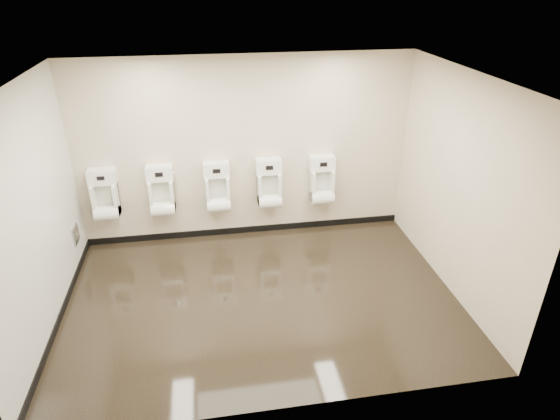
% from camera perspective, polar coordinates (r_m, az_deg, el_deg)
% --- Properties ---
extents(ground, '(5.00, 3.50, 0.00)m').
position_cam_1_polar(ground, '(6.21, -2.18, -10.63)').
color(ground, black).
rests_on(ground, ground).
extents(ceiling, '(5.00, 3.50, 0.00)m').
position_cam_1_polar(ceiling, '(5.01, -2.76, 15.55)').
color(ceiling, silver).
extents(back_wall, '(5.00, 0.02, 2.80)m').
position_cam_1_polar(back_wall, '(7.07, -4.22, 7.23)').
color(back_wall, beige).
rests_on(back_wall, ground).
extents(front_wall, '(5.00, 0.02, 2.80)m').
position_cam_1_polar(front_wall, '(3.99, 0.76, -10.01)').
color(front_wall, beige).
rests_on(front_wall, ground).
extents(left_wall, '(0.02, 3.50, 2.80)m').
position_cam_1_polar(left_wall, '(5.77, -27.89, -0.87)').
color(left_wall, beige).
rests_on(left_wall, ground).
extents(right_wall, '(0.02, 3.50, 2.80)m').
position_cam_1_polar(right_wall, '(6.24, 21.00, 2.61)').
color(right_wall, beige).
rests_on(right_wall, ground).
extents(tile_overlay_left, '(0.01, 3.50, 2.80)m').
position_cam_1_polar(tile_overlay_left, '(5.77, -27.84, -0.87)').
color(tile_overlay_left, white).
rests_on(tile_overlay_left, ground).
extents(skirting_back, '(5.00, 0.02, 0.10)m').
position_cam_1_polar(skirting_back, '(7.63, -3.87, -2.37)').
color(skirting_back, black).
rests_on(skirting_back, ground).
extents(skirting_left, '(0.02, 3.50, 0.10)m').
position_cam_1_polar(skirting_left, '(6.45, -25.16, -11.51)').
color(skirting_left, black).
rests_on(skirting_left, ground).
extents(access_panel, '(0.04, 0.25, 0.25)m').
position_cam_1_polar(access_panel, '(7.18, -23.65, -2.74)').
color(access_panel, '#9E9EA3').
rests_on(access_panel, left_wall).
extents(urinal_0, '(0.40, 0.30, 0.75)m').
position_cam_1_polar(urinal_0, '(7.30, -20.53, 1.36)').
color(urinal_0, white).
rests_on(urinal_0, back_wall).
extents(urinal_1, '(0.40, 0.30, 0.75)m').
position_cam_1_polar(urinal_1, '(7.18, -14.20, 1.86)').
color(urinal_1, white).
rests_on(urinal_1, back_wall).
extents(urinal_2, '(0.40, 0.30, 0.75)m').
position_cam_1_polar(urinal_2, '(7.14, -7.60, 2.37)').
color(urinal_2, white).
rests_on(urinal_2, back_wall).
extents(urinal_3, '(0.40, 0.30, 0.75)m').
position_cam_1_polar(urinal_3, '(7.20, -1.32, 2.82)').
color(urinal_3, white).
rests_on(urinal_3, back_wall).
extents(urinal_4, '(0.40, 0.30, 0.75)m').
position_cam_1_polar(urinal_4, '(7.35, 5.11, 3.24)').
color(urinal_4, white).
rests_on(urinal_4, back_wall).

